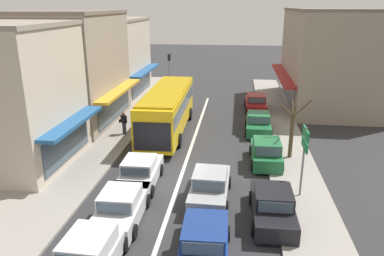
{
  "coord_description": "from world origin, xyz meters",
  "views": [
    {
      "loc": [
        2.87,
        -18.47,
        8.97
      ],
      "look_at": [
        0.01,
        4.81,
        1.2
      ],
      "focal_mm": 35.0,
      "sensor_mm": 36.0,
      "label": 1
    }
  ],
  "objects_px": {
    "hatchback_adjacent_lane_lead": "(92,253)",
    "parked_hatchback_kerb_second": "(266,153)",
    "sedan_queue_gap_filler": "(121,207)",
    "parked_sedan_kerb_front": "(273,206)",
    "sedan_adjacent_lane_trail": "(210,186)",
    "parked_sedan_kerb_third": "(258,123)",
    "directional_road_sign": "(305,146)",
    "parked_sedan_kerb_rear": "(256,103)",
    "city_bus": "(167,108)",
    "street_tree_right": "(292,131)",
    "sedan_queue_far_back": "(204,244)",
    "traffic_light_downstreet": "(169,67)",
    "sedan_behind_bus_near": "(140,173)",
    "pedestrian_with_handbag_near": "(124,122)"
  },
  "relations": [
    {
      "from": "sedan_queue_far_back",
      "to": "parked_sedan_kerb_rear",
      "type": "xyz_separation_m",
      "value": [
        2.67,
        20.89,
        0.0
      ]
    },
    {
      "from": "sedan_queue_far_back",
      "to": "parked_sedan_kerb_rear",
      "type": "relative_size",
      "value": 1.0
    },
    {
      "from": "sedan_adjacent_lane_trail",
      "to": "traffic_light_downstreet",
      "type": "bearing_deg",
      "value": 105.21
    },
    {
      "from": "hatchback_adjacent_lane_lead",
      "to": "parked_sedan_kerb_third",
      "type": "bearing_deg",
      "value": 67.98
    },
    {
      "from": "hatchback_adjacent_lane_lead",
      "to": "parked_sedan_kerb_front",
      "type": "height_order",
      "value": "hatchback_adjacent_lane_lead"
    },
    {
      "from": "sedan_queue_gap_filler",
      "to": "parked_sedan_kerb_front",
      "type": "xyz_separation_m",
      "value": [
        6.5,
        0.88,
        0.0
      ]
    },
    {
      "from": "hatchback_adjacent_lane_lead",
      "to": "directional_road_sign",
      "type": "xyz_separation_m",
      "value": [
        8.07,
        6.29,
        1.99
      ]
    },
    {
      "from": "traffic_light_downstreet",
      "to": "street_tree_right",
      "type": "relative_size",
      "value": 1.12
    },
    {
      "from": "street_tree_right",
      "to": "parked_sedan_kerb_front",
      "type": "bearing_deg",
      "value": -103.02
    },
    {
      "from": "directional_road_sign",
      "to": "street_tree_right",
      "type": "bearing_deg",
      "value": 88.59
    },
    {
      "from": "sedan_queue_gap_filler",
      "to": "city_bus",
      "type": "bearing_deg",
      "value": 90.83
    },
    {
      "from": "sedan_adjacent_lane_trail",
      "to": "parked_sedan_kerb_front",
      "type": "relative_size",
      "value": 1.0
    },
    {
      "from": "parked_sedan_kerb_third",
      "to": "traffic_light_downstreet",
      "type": "bearing_deg",
      "value": 127.69
    },
    {
      "from": "sedan_adjacent_lane_trail",
      "to": "parked_hatchback_kerb_second",
      "type": "bearing_deg",
      "value": 57.18
    },
    {
      "from": "pedestrian_with_handbag_near",
      "to": "sedan_adjacent_lane_trail",
      "type": "bearing_deg",
      "value": -51.04
    },
    {
      "from": "sedan_queue_gap_filler",
      "to": "street_tree_right",
      "type": "xyz_separation_m",
      "value": [
        8.13,
        7.93,
        1.11
      ]
    },
    {
      "from": "parked_sedan_kerb_third",
      "to": "directional_road_sign",
      "type": "xyz_separation_m",
      "value": [
        1.59,
        -9.73,
        2.04
      ]
    },
    {
      "from": "hatchback_adjacent_lane_lead",
      "to": "sedan_queue_far_back",
      "type": "xyz_separation_m",
      "value": [
        3.86,
        1.04,
        -0.05
      ]
    },
    {
      "from": "directional_road_sign",
      "to": "parked_sedan_kerb_rear",
      "type": "bearing_deg",
      "value": 95.64
    },
    {
      "from": "parked_hatchback_kerb_second",
      "to": "parked_sedan_kerb_rear",
      "type": "bearing_deg",
      "value": 90.67
    },
    {
      "from": "hatchback_adjacent_lane_lead",
      "to": "sedan_adjacent_lane_trail",
      "type": "xyz_separation_m",
      "value": [
        3.72,
        5.6,
        -0.05
      ]
    },
    {
      "from": "sedan_behind_bus_near",
      "to": "street_tree_right",
      "type": "bearing_deg",
      "value": 28.67
    },
    {
      "from": "directional_road_sign",
      "to": "street_tree_right",
      "type": "distance_m",
      "value": 4.94
    },
    {
      "from": "pedestrian_with_handbag_near",
      "to": "sedan_behind_bus_near",
      "type": "bearing_deg",
      "value": -67.34
    },
    {
      "from": "parked_hatchback_kerb_second",
      "to": "pedestrian_with_handbag_near",
      "type": "relative_size",
      "value": 2.28
    },
    {
      "from": "sedan_adjacent_lane_trail",
      "to": "street_tree_right",
      "type": "relative_size",
      "value": 1.13
    },
    {
      "from": "sedan_queue_far_back",
      "to": "parked_sedan_kerb_front",
      "type": "bearing_deg",
      "value": 48.42
    },
    {
      "from": "city_bus",
      "to": "parked_sedan_kerb_third",
      "type": "distance_m",
      "value": 6.76
    },
    {
      "from": "parked_hatchback_kerb_second",
      "to": "street_tree_right",
      "type": "relative_size",
      "value": 0.99
    },
    {
      "from": "sedan_behind_bus_near",
      "to": "parked_hatchback_kerb_second",
      "type": "distance_m",
      "value": 7.53
    },
    {
      "from": "sedan_behind_bus_near",
      "to": "pedestrian_with_handbag_near",
      "type": "relative_size",
      "value": 2.6
    },
    {
      "from": "sedan_queue_far_back",
      "to": "parked_hatchback_kerb_second",
      "type": "bearing_deg",
      "value": 72.9
    },
    {
      "from": "pedestrian_with_handbag_near",
      "to": "parked_sedan_kerb_rear",
      "type": "bearing_deg",
      "value": 39.6
    },
    {
      "from": "sedan_queue_far_back",
      "to": "directional_road_sign",
      "type": "height_order",
      "value": "directional_road_sign"
    },
    {
      "from": "city_bus",
      "to": "parked_sedan_kerb_front",
      "type": "relative_size",
      "value": 2.58
    },
    {
      "from": "sedan_queue_gap_filler",
      "to": "traffic_light_downstreet",
      "type": "xyz_separation_m",
      "value": [
        -2.22,
        23.99,
        2.19
      ]
    },
    {
      "from": "sedan_queue_gap_filler",
      "to": "street_tree_right",
      "type": "bearing_deg",
      "value": 44.29
    },
    {
      "from": "directional_road_sign",
      "to": "city_bus",
      "type": "bearing_deg",
      "value": 132.74
    },
    {
      "from": "sedan_queue_far_back",
      "to": "parked_hatchback_kerb_second",
      "type": "height_order",
      "value": "parked_hatchback_kerb_second"
    },
    {
      "from": "parked_sedan_kerb_front",
      "to": "parked_sedan_kerb_rear",
      "type": "xyz_separation_m",
      "value": [
        -0.03,
        17.84,
        0.0
      ]
    },
    {
      "from": "hatchback_adjacent_lane_lead",
      "to": "parked_hatchback_kerb_second",
      "type": "distance_m",
      "value": 12.16
    },
    {
      "from": "sedan_behind_bus_near",
      "to": "street_tree_right",
      "type": "distance_m",
      "value": 9.4
    },
    {
      "from": "sedan_adjacent_lane_trail",
      "to": "parked_sedan_kerb_third",
      "type": "height_order",
      "value": "same"
    },
    {
      "from": "parked_hatchback_kerb_second",
      "to": "parked_sedan_kerb_rear",
      "type": "distance_m",
      "value": 11.76
    },
    {
      "from": "city_bus",
      "to": "directional_road_sign",
      "type": "height_order",
      "value": "directional_road_sign"
    },
    {
      "from": "parked_hatchback_kerb_second",
      "to": "pedestrian_with_handbag_near",
      "type": "height_order",
      "value": "pedestrian_with_handbag_near"
    },
    {
      "from": "sedan_queue_far_back",
      "to": "parked_sedan_kerb_rear",
      "type": "height_order",
      "value": "same"
    },
    {
      "from": "parked_sedan_kerb_rear",
      "to": "street_tree_right",
      "type": "distance_m",
      "value": 10.98
    },
    {
      "from": "hatchback_adjacent_lane_lead",
      "to": "parked_hatchback_kerb_second",
      "type": "relative_size",
      "value": 1.01
    },
    {
      "from": "sedan_behind_bus_near",
      "to": "sedan_queue_gap_filler",
      "type": "bearing_deg",
      "value": -88.92
    }
  ]
}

